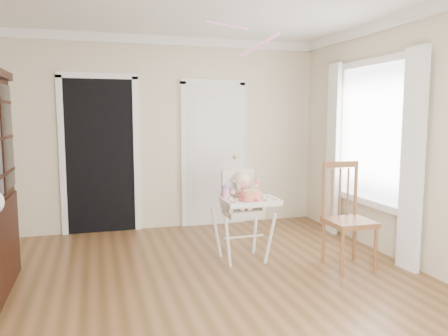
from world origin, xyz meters
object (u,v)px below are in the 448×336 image
object	(u,v)px
cake	(251,196)
sippy_cup	(226,193)
dining_chair	(348,219)
high_chair	(243,204)

from	to	relation	value
cake	sippy_cup	distance (m)	0.28
sippy_cup	dining_chair	bearing A→B (deg)	-17.02
high_chair	sippy_cup	xyz separation A→B (m)	(-0.23, -0.12, 0.16)
dining_chair	cake	bearing A→B (deg)	165.55
dining_chair	sippy_cup	bearing A→B (deg)	163.22
high_chair	cake	distance (m)	0.27
cake	dining_chair	bearing A→B (deg)	-14.69
high_chair	sippy_cup	distance (m)	0.31
high_chair	sippy_cup	world-z (taller)	high_chair
high_chair	dining_chair	world-z (taller)	dining_chair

